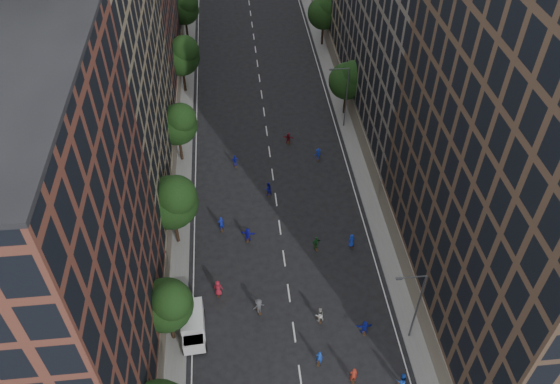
# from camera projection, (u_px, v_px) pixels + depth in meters

# --- Properties ---
(ground) EXTENTS (240.00, 240.00, 0.00)m
(ground) POSITION_uv_depth(u_px,v_px,m) (270.00, 154.00, 70.38)
(ground) COLOR black
(ground) RESTS_ON ground
(sidewalk_left) EXTENTS (4.00, 105.00, 0.15)m
(sidewalk_left) POSITION_uv_depth(u_px,v_px,m) (178.00, 125.00, 74.89)
(sidewalk_left) COLOR slate
(sidewalk_left) RESTS_ON ground
(sidewalk_right) EXTENTS (4.00, 105.00, 0.15)m
(sidewalk_right) POSITION_uv_depth(u_px,v_px,m) (350.00, 115.00, 76.64)
(sidewalk_right) COLOR slate
(sidewalk_right) RESTS_ON ground
(bldg_left_a) EXTENTS (14.00, 22.00, 30.00)m
(bldg_left_a) POSITION_uv_depth(u_px,v_px,m) (30.00, 267.00, 37.70)
(bldg_left_a) COLOR brown
(bldg_left_a) RESTS_ON ground
(bldg_left_b) EXTENTS (14.00, 26.00, 34.00)m
(bldg_left_b) POSITION_uv_depth(u_px,v_px,m) (80.00, 64.00, 53.73)
(bldg_left_b) COLOR #7E6F53
(bldg_left_b) RESTS_ON ground
(bldg_right_a) EXTENTS (14.00, 30.00, 36.00)m
(bldg_right_a) POSITION_uv_depth(u_px,v_px,m) (545.00, 162.00, 41.31)
(bldg_right_a) COLOR #493527
(bldg_right_a) RESTS_ON ground
(bldg_right_b) EXTENTS (14.00, 28.00, 33.00)m
(bldg_right_b) POSITION_uv_depth(u_px,v_px,m) (428.00, 12.00, 63.36)
(bldg_right_b) COLOR #625A51
(bldg_right_b) RESTS_ON ground
(tree_left_1) EXTENTS (4.80, 4.80, 8.21)m
(tree_left_1) POSITION_uv_depth(u_px,v_px,m) (167.00, 304.00, 46.82)
(tree_left_1) COLOR black
(tree_left_1) RESTS_ON ground
(tree_left_2) EXTENTS (5.60, 5.60, 9.45)m
(tree_left_2) POSITION_uv_depth(u_px,v_px,m) (173.00, 201.00, 54.95)
(tree_left_2) COLOR black
(tree_left_2) RESTS_ON ground
(tree_left_3) EXTENTS (5.00, 5.00, 8.58)m
(tree_left_3) POSITION_uv_depth(u_px,v_px,m) (178.00, 123.00, 65.49)
(tree_left_3) COLOR black
(tree_left_3) RESTS_ON ground
(tree_left_4) EXTENTS (5.40, 5.40, 9.08)m
(tree_left_4) POSITION_uv_depth(u_px,v_px,m) (182.00, 55.00, 76.89)
(tree_left_4) COLOR black
(tree_left_4) RESTS_ON ground
(tree_left_5) EXTENTS (4.80, 4.80, 8.33)m
(tree_left_5) POSITION_uv_depth(u_px,v_px,m) (185.00, 8.00, 88.79)
(tree_left_5) COLOR black
(tree_left_5) RESTS_ON ground
(tree_right_a) EXTENTS (5.00, 5.00, 8.39)m
(tree_right_a) POSITION_uv_depth(u_px,v_px,m) (349.00, 79.00, 73.05)
(tree_right_a) COLOR black
(tree_right_a) RESTS_ON ground
(tree_right_b) EXTENTS (5.20, 5.20, 8.83)m
(tree_right_b) POSITION_uv_depth(u_px,v_px,m) (325.00, 11.00, 87.32)
(tree_right_b) COLOR black
(tree_right_b) RESTS_ON ground
(streetlamp_near) EXTENTS (2.64, 0.22, 9.06)m
(streetlamp_near) POSITION_uv_depth(u_px,v_px,m) (416.00, 304.00, 47.29)
(streetlamp_near) COLOR #595B60
(streetlamp_near) RESTS_ON ground
(streetlamp_far) EXTENTS (2.64, 0.22, 9.06)m
(streetlamp_far) POSITION_uv_depth(u_px,v_px,m) (345.00, 94.00, 71.22)
(streetlamp_far) COLOR #595B60
(streetlamp_far) RESTS_ON ground
(cargo_van) EXTENTS (2.43, 4.78, 2.49)m
(cargo_van) POSITION_uv_depth(u_px,v_px,m) (193.00, 325.00, 50.17)
(cargo_van) COLOR white
(cargo_van) RESTS_ON ground
(skater_1) EXTENTS (0.71, 0.59, 1.68)m
(skater_1) POSITION_uv_depth(u_px,v_px,m) (319.00, 358.00, 48.29)
(skater_1) COLOR #1640B5
(skater_1) RESTS_ON ground
(skater_2) EXTENTS (0.94, 0.75, 1.88)m
(skater_2) POSITION_uv_depth(u_px,v_px,m) (402.00, 381.00, 46.60)
(skater_2) COLOR #153FAD
(skater_2) RESTS_ON ground
(skater_5) EXTENTS (1.52, 0.49, 1.64)m
(skater_5) POSITION_uv_depth(u_px,v_px,m) (364.00, 327.00, 50.57)
(skater_5) COLOR #121C96
(skater_5) RESTS_ON ground
(skater_6) EXTENTS (1.00, 0.72, 1.89)m
(skater_6) POSITION_uv_depth(u_px,v_px,m) (218.00, 288.00, 53.67)
(skater_6) COLOR maroon
(skater_6) RESTS_ON ground
(skater_7) EXTENTS (0.71, 0.48, 1.88)m
(skater_7) POSITION_uv_depth(u_px,v_px,m) (353.00, 375.00, 46.98)
(skater_7) COLOR #A32B1B
(skater_7) RESTS_ON ground
(skater_8) EXTENTS (0.96, 0.80, 1.79)m
(skater_8) POSITION_uv_depth(u_px,v_px,m) (319.00, 315.00, 51.48)
(skater_8) COLOR #BCBBB7
(skater_8) RESTS_ON ground
(skater_9) EXTENTS (1.31, 0.99, 1.79)m
(skater_9) POSITION_uv_depth(u_px,v_px,m) (259.00, 306.00, 52.19)
(skater_9) COLOR #47484C
(skater_9) RESTS_ON ground
(skater_10) EXTENTS (1.08, 0.61, 1.73)m
(skater_10) POSITION_uv_depth(u_px,v_px,m) (316.00, 243.00, 58.07)
(skater_10) COLOR #1C6026
(skater_10) RESTS_ON ground
(skater_11) EXTENTS (1.66, 0.91, 1.71)m
(skater_11) POSITION_uv_depth(u_px,v_px,m) (248.00, 235.00, 58.99)
(skater_11) COLOR #1815B1
(skater_11) RESTS_ON ground
(skater_12) EXTENTS (0.92, 0.73, 1.65)m
(skater_12) POSITION_uv_depth(u_px,v_px,m) (351.00, 241.00, 58.40)
(skater_12) COLOR #1736BD
(skater_12) RESTS_ON ground
(skater_13) EXTENTS (0.77, 0.58, 1.93)m
(skater_13) POSITION_uv_depth(u_px,v_px,m) (221.00, 224.00, 60.01)
(skater_13) COLOR #13209A
(skater_13) RESTS_ON ground
(skater_14) EXTENTS (1.00, 0.85, 1.81)m
(skater_14) POSITION_uv_depth(u_px,v_px,m) (268.00, 189.00, 64.19)
(skater_14) COLOR #1314A1
(skater_14) RESTS_ON ground
(skater_15) EXTENTS (1.07, 0.64, 1.61)m
(skater_15) POSITION_uv_depth(u_px,v_px,m) (318.00, 154.00, 69.06)
(skater_15) COLOR #1429A5
(skater_15) RESTS_ON ground
(skater_16) EXTENTS (0.98, 0.52, 1.59)m
(skater_16) POSITION_uv_depth(u_px,v_px,m) (235.00, 161.00, 68.12)
(skater_16) COLOR #141BA6
(skater_16) RESTS_ON ground
(skater_17) EXTENTS (1.49, 0.84, 1.53)m
(skater_17) POSITION_uv_depth(u_px,v_px,m) (288.00, 139.00, 71.52)
(skater_17) COLOR maroon
(skater_17) RESTS_ON ground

